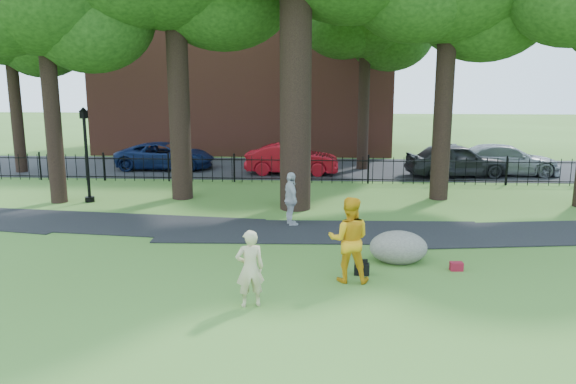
# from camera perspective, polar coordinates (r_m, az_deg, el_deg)

# --- Properties ---
(ground) EXTENTS (120.00, 120.00, 0.00)m
(ground) POSITION_cam_1_polar(r_m,az_deg,el_deg) (13.59, -0.73, -8.52)
(ground) COLOR #406322
(ground) RESTS_ON ground
(footpath) EXTENTS (36.07, 3.85, 0.03)m
(footpath) POSITION_cam_1_polar(r_m,az_deg,el_deg) (17.27, 3.55, -4.11)
(footpath) COLOR black
(footpath) RESTS_ON ground
(street) EXTENTS (80.00, 7.00, 0.02)m
(street) POSITION_cam_1_polar(r_m,az_deg,el_deg) (29.12, 1.61, 2.41)
(street) COLOR black
(street) RESTS_ON ground
(iron_fence) EXTENTS (44.00, 0.04, 1.20)m
(iron_fence) POSITION_cam_1_polar(r_m,az_deg,el_deg) (25.08, 1.30, 2.29)
(iron_fence) COLOR black
(iron_fence) RESTS_ON ground
(brick_building) EXTENTS (18.00, 8.00, 12.00)m
(brick_building) POSITION_cam_1_polar(r_m,az_deg,el_deg) (37.08, -4.27, 13.68)
(brick_building) COLOR brown
(brick_building) RESTS_ON ground
(woman) EXTENTS (0.69, 0.55, 1.64)m
(woman) POSITION_cam_1_polar(r_m,az_deg,el_deg) (11.66, -3.88, -7.75)
(woman) COLOR #C5B487
(woman) RESTS_ON ground
(man) EXTENTS (1.01, 0.80, 2.01)m
(man) POSITION_cam_1_polar(r_m,az_deg,el_deg) (13.05, 6.22, -4.82)
(man) COLOR orange
(man) RESTS_ON ground
(pedestrian) EXTENTS (0.75, 1.10, 1.73)m
(pedestrian) POSITION_cam_1_polar(r_m,az_deg,el_deg) (17.79, 0.31, -0.74)
(pedestrian) COLOR #B8B9BD
(pedestrian) RESTS_ON ground
(boulder) EXTENTS (1.49, 1.13, 0.86)m
(boulder) POSITION_cam_1_polar(r_m,az_deg,el_deg) (14.75, 11.16, -5.34)
(boulder) COLOR #646053
(boulder) RESTS_ON ground
(lamppost) EXTENTS (0.36, 0.36, 3.58)m
(lamppost) POSITION_cam_1_polar(r_m,az_deg,el_deg) (22.37, -19.78, 3.45)
(lamppost) COLOR black
(lamppost) RESTS_ON ground
(backpack) EXTENTS (0.38, 0.25, 0.27)m
(backpack) POSITION_cam_1_polar(r_m,az_deg,el_deg) (13.75, 7.50, -7.77)
(backpack) COLOR black
(backpack) RESTS_ON ground
(red_bag) EXTENTS (0.32, 0.21, 0.21)m
(red_bag) POSITION_cam_1_polar(r_m,az_deg,el_deg) (14.53, 16.73, -7.24)
(red_bag) COLOR maroon
(red_bag) RESTS_ON ground
(red_sedan) EXTENTS (4.51, 1.66, 1.48)m
(red_sedan) POSITION_cam_1_polar(r_m,az_deg,el_deg) (27.31, 0.41, 3.36)
(red_sedan) COLOR maroon
(red_sedan) RESTS_ON ground
(navy_van) EXTENTS (4.98, 2.36, 1.37)m
(navy_van) POSITION_cam_1_polar(r_m,az_deg,el_deg) (29.50, -12.34, 3.61)
(navy_van) COLOR #0D1A42
(navy_van) RESTS_ON ground
(grey_car) EXTENTS (4.94, 2.62, 1.60)m
(grey_car) POSITION_cam_1_polar(r_m,az_deg,el_deg) (27.78, 16.72, 3.14)
(grey_car) COLOR #232326
(grey_car) RESTS_ON ground
(silver_car) EXTENTS (5.06, 2.14, 1.46)m
(silver_car) POSITION_cam_1_polar(r_m,az_deg,el_deg) (29.12, 21.22, 3.07)
(silver_car) COLOR gray
(silver_car) RESTS_ON ground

